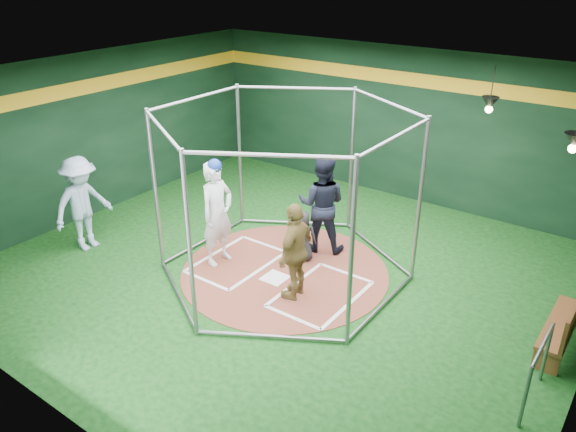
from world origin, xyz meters
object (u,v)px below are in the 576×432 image
Objects in this scene: umpire at (322,204)px; batter_figure at (217,213)px; dugout_bench at (567,320)px; visitor_leopard at (296,251)px.

batter_figure is at bearing 27.37° from umpire.
umpire is at bearing 174.22° from dugout_bench.
batter_figure is 1.06× the size of umpire.
umpire reaches higher than dugout_bench.
umpire is (-0.56, 1.66, 0.11)m from visitor_leopard.
batter_figure is 1.85m from visitor_leopard.
dugout_bench is (4.01, 1.19, -0.39)m from visitor_leopard.
visitor_leopard is at bearing -3.62° from batter_figure.
visitor_leopard reaches higher than dugout_bench.
dugout_bench is at bearing 10.42° from batter_figure.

